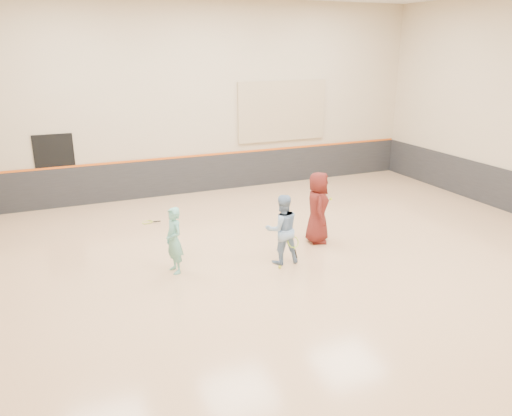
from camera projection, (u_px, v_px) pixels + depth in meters
name	position (u px, v px, depth m)	size (l,w,h in m)	color
room	(285.00, 225.00, 11.10)	(15.04, 12.04, 6.22)	tan
wainscot_back	(204.00, 174.00, 16.39)	(14.90, 0.04, 1.20)	#232326
accent_stripe	(204.00, 155.00, 16.19)	(14.90, 0.03, 0.06)	#D85914
acoustic_panel	(282.00, 111.00, 16.82)	(3.20, 0.08, 2.00)	tan
doorway	(56.00, 172.00, 14.56)	(1.10, 0.05, 2.20)	black
girl	(174.00, 240.00, 10.46)	(0.52, 0.34, 1.44)	#67B4A3
instructor	(282.00, 229.00, 10.91)	(0.76, 0.59, 1.57)	#7C9BC0
young_man	(318.00, 208.00, 12.06)	(0.86, 0.56, 1.76)	#571814
held_racket	(293.00, 242.00, 10.85)	(0.32, 0.32, 0.54)	#A7D22E
spare_racket	(147.00, 221.00, 13.60)	(0.65, 0.65, 0.13)	#AAC92C
ball_under_racket	(280.00, 267.00, 10.82)	(0.07, 0.07, 0.07)	gold
ball_in_hand	(331.00, 199.00, 11.89)	(0.07, 0.07, 0.07)	#BCD732
ball_beside_spare	(282.00, 231.00, 12.92)	(0.07, 0.07, 0.07)	#CEF138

